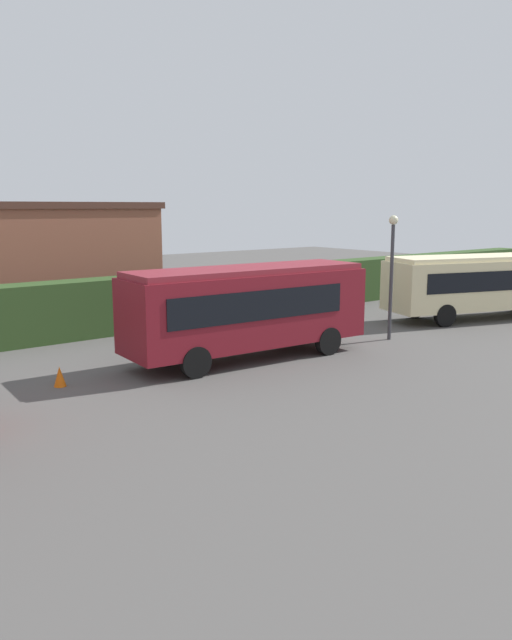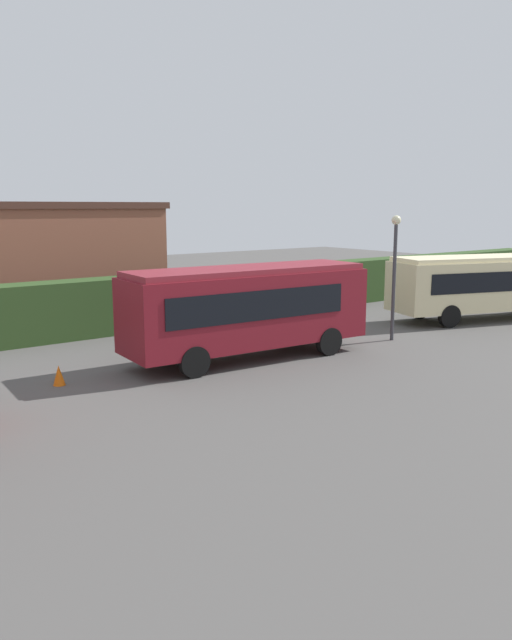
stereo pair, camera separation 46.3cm
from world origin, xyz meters
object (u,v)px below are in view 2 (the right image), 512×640
traffic_cone (59,375)px  lamppost (395,262)px  bus_maroon (248,307)px  bus_cream (491,282)px

traffic_cone → lamppost: bearing=-7.4°
bus_maroon → lamppost: bearing=-4.8°
bus_cream → traffic_cone: bus_cream is taller
bus_maroon → lamppost: size_ratio=1.83×
traffic_cone → lamppost: (12.76, -1.65, 2.80)m
bus_cream → lamppost: size_ratio=2.06×
bus_maroon → traffic_cone: size_ratio=14.86×
lamppost → bus_maroon: bearing=171.8°
bus_maroon → bus_cream: bus_maroon is taller
lamppost → traffic_cone: bearing=172.6°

